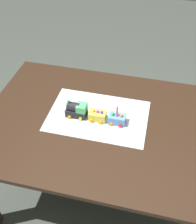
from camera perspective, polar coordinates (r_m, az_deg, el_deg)
ground_plane at (r=2.21m, az=0.01°, el=-15.51°), size 8.00×8.00×0.00m
dining_table at (r=1.70m, az=0.01°, el=-4.55°), size 1.40×1.00×0.74m
cake_board at (r=1.65m, az=-0.00°, el=-0.80°), size 0.60×0.40×0.00m
cake_locomotive at (r=1.62m, az=-4.55°, el=0.46°), size 0.14×0.08×0.12m
cake_car_tanker_lemon at (r=1.61m, az=-0.12°, el=-0.73°), size 0.10×0.08×0.07m
cake_car_hopper_sky_blue at (r=1.59m, az=4.01°, el=-1.43°), size 0.10×0.08×0.07m
birthday_candle at (r=1.54m, az=4.06°, el=0.48°), size 0.01×0.01×0.06m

